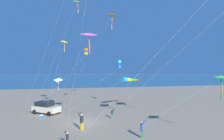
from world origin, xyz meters
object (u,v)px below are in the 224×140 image
Objects in this scene: kite_delta_blue_topmost at (58,80)px; kite_delta_magenta_far_left at (77,3)px; kite_box_white_trailing at (86,52)px; kite_delta_green_low_center at (89,35)px; kite_delta_checkered_midright at (221,77)px; parked_car at (46,107)px; kite_delta_teal_far_right at (112,16)px; person_child_grey_jacket at (67,138)px; kite_box_small_distant at (119,64)px; person_bystander_far at (112,113)px; cooler_box at (41,116)px; kite_delta_orange_high_right at (64,42)px; kite_windsock_long_streamer_right at (129,80)px; person_adult_flyer at (82,120)px; person_child_green_jacket at (142,128)px.

kite_delta_magenta_far_left is (10.65, 3.30, 10.44)m from kite_delta_blue_topmost.
kite_delta_blue_topmost is 7.92m from kite_box_white_trailing.
kite_box_white_trailing is at bearing 177.69° from kite_delta_green_low_center.
kite_delta_blue_topmost is 25.54m from kite_delta_checkered_midright.
kite_delta_green_low_center is 5.20m from kite_delta_magenta_far_left.
kite_delta_teal_far_right is (-6.06, 11.79, 17.00)m from parked_car.
kite_delta_teal_far_right is (-11.84, 7.12, 2.61)m from kite_delta_magenta_far_left.
person_child_grey_jacket is 0.12× the size of kite_box_small_distant.
person_bystander_far is 13.79m from kite_delta_checkered_midright.
kite_delta_blue_topmost is 0.71× the size of kite_box_white_trailing.
kite_delta_magenta_far_left reaches higher than kite_delta_green_low_center.
cooler_box is 0.05× the size of kite_delta_orange_high_right.
kite_box_white_trailing reaches higher than kite_delta_blue_topmost.
kite_windsock_long_streamer_right is 10.91m from kite_box_white_trailing.
person_bystander_far is (-3.77, 4.35, -0.31)m from person_adult_flyer.
kite_box_white_trailing is (-6.80, 6.59, 9.59)m from parked_car.
kite_delta_checkered_midright reaches higher than person_child_green_jacket.
kite_windsock_long_streamer_right is at bearing 167.76° from person_child_green_jacket.
kite_box_small_distant reaches higher than parked_car.
kite_box_white_trailing reaches higher than person_child_grey_jacket.
kite_box_small_distant is at bearing 13.59° from kite_delta_teal_far_right.
kite_delta_checkered_midright is at bearing 42.64° from person_bystander_far.
kite_delta_orange_high_right reaches higher than kite_box_white_trailing.
kite_delta_green_low_center is (12.92, 4.62, 5.96)m from kite_delta_blue_topmost.
kite_windsock_long_streamer_right is at bearing 142.89° from person_bystander_far.
kite_delta_green_low_center is (-4.57, 2.28, 10.14)m from person_child_grey_jacket.
kite_delta_green_low_center is at bearing 129.30° from person_adult_flyer.
kite_delta_orange_high_right reaches higher than cooler_box.
person_child_green_jacket reaches higher than cooler_box.
kite_delta_green_low_center is at bearing -117.56° from kite_delta_checkered_midright.
kite_delta_teal_far_right is at bearing -166.41° from kite_box_small_distant.
person_child_green_jacket is 7.51m from person_bystander_far.
kite_delta_magenta_far_left is at bearing 55.95° from cooler_box.
kite_delta_magenta_far_left is 0.85× the size of kite_delta_teal_far_right.
person_child_grey_jacket is at bearing 21.12° from cooler_box.
kite_delta_checkered_midright reaches higher than parked_car.
person_child_grey_jacket is 0.12× the size of kite_delta_orange_high_right.
kite_windsock_long_streamer_right reaches higher than person_bystander_far.
kite_delta_teal_far_right is (-6.96, 8.97, 6.90)m from kite_delta_orange_high_right.
kite_box_white_trailing is (-19.42, 2.87, 9.82)m from person_child_grey_jacket.
person_child_grey_jacket is 21.96m from kite_box_white_trailing.
person_bystander_far is at bearing -137.36° from kite_delta_checkered_midright.
person_child_grey_jacket is 0.12× the size of kite_box_white_trailing.
kite_box_small_distant reaches higher than kite_delta_blue_topmost.
kite_delta_blue_topmost reaches higher than person_bystander_far.
person_child_green_jacket is 0.11× the size of kite_delta_magenta_far_left.
kite_delta_magenta_far_left is at bearing 20.73° from kite_delta_orange_high_right.
kite_box_small_distant is 0.59× the size of kite_delta_teal_far_right.
person_child_grey_jacket is (0.25, -7.16, -0.26)m from person_child_green_jacket.
cooler_box is at bearing -139.73° from person_adult_flyer.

